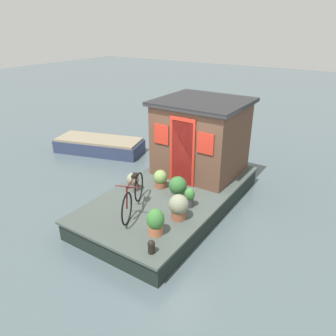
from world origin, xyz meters
The scene contains 12 objects.
ground_plane centered at (0.00, 0.00, 0.00)m, with size 60.00×60.00×0.00m, color #4C5B60.
houseboat_deck centered at (0.00, 0.00, 0.25)m, with size 5.15×2.68×0.50m.
houseboat_cabin centered at (1.47, 0.00, 1.52)m, with size 2.20×2.33×2.04m.
bicycle centered at (-1.30, 0.20, 0.89)m, with size 1.57×0.75×0.85m.
potted_plant_succulent centered at (-0.45, -0.76, 0.75)m, with size 0.24×0.24×0.48m.
potted_plant_rosemary centered at (-0.02, 0.35, 0.74)m, with size 0.35×0.35×0.48m.
potted_plant_lavender centered at (-0.21, -0.29, 0.78)m, with size 0.44×0.44×0.54m.
potted_plant_geranium centered at (-1.01, -0.81, 0.80)m, with size 0.44×0.44×0.57m.
potted_plant_sage centered at (-1.74, -0.72, 0.79)m, with size 0.36×0.36×0.57m.
potted_plant_mint centered at (-0.54, 0.83, 0.75)m, with size 0.31×0.31×0.48m.
mooring_bollard centered at (-2.26, -0.99, 0.64)m, with size 0.14×0.14×0.27m.
dinghy_boat centered at (1.82, 4.37, 0.26)m, with size 2.04×3.39×0.53m.
Camera 1 is at (-6.09, -3.88, 4.39)m, focal length 34.40 mm.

